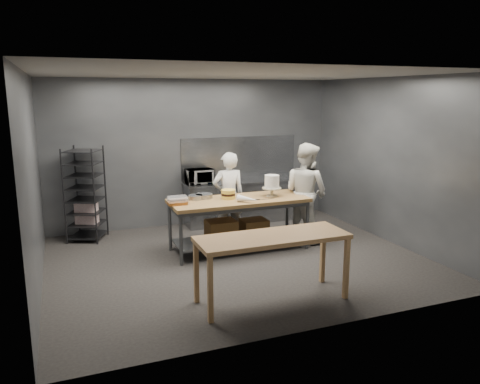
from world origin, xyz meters
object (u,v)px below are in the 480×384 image
object	(u,v)px
work_table	(237,218)
chef_behind	(228,196)
speed_rack	(85,195)
frosted_cake_stand	(272,183)
chef_right	(306,192)
microwave	(199,176)
layer_cake	(228,194)
near_counter	(272,242)

from	to	relation	value
work_table	chef_behind	size ratio (longest dim) A/B	1.45
speed_rack	chef_behind	distance (m)	2.66
frosted_cake_stand	chef_behind	bearing A→B (deg)	129.80
work_table	chef_right	distance (m)	1.43
work_table	microwave	size ratio (longest dim) A/B	4.43
microwave	work_table	bearing A→B (deg)	-83.65
chef_right	frosted_cake_stand	size ratio (longest dim) A/B	4.79
speed_rack	frosted_cake_stand	world-z (taller)	speed_rack
chef_behind	layer_cake	size ratio (longest dim) A/B	6.83
near_counter	layer_cake	bearing A→B (deg)	85.50
speed_rack	work_table	bearing A→B (deg)	-33.44
microwave	frosted_cake_stand	size ratio (longest dim) A/B	1.42
near_counter	chef_behind	world-z (taller)	chef_behind
speed_rack	near_counter	bearing A→B (deg)	-60.35
speed_rack	microwave	distance (m)	2.24
near_counter	speed_rack	distance (m)	4.25
chef_behind	speed_rack	bearing A→B (deg)	-15.96
near_counter	frosted_cake_stand	world-z (taller)	frosted_cake_stand
speed_rack	layer_cake	world-z (taller)	speed_rack
chef_behind	chef_right	distance (m)	1.44
frosted_cake_stand	microwave	bearing A→B (deg)	115.76
speed_rack	chef_right	size ratio (longest dim) A/B	0.96
microwave	layer_cake	world-z (taller)	microwave
speed_rack	frosted_cake_stand	xyz separation A→B (m)	(3.06, -1.63, 0.30)
near_counter	speed_rack	size ratio (longest dim) A/B	1.14
near_counter	chef_right	size ratio (longest dim) A/B	1.09
microwave	frosted_cake_stand	bearing A→B (deg)	-64.24
frosted_cake_stand	near_counter	bearing A→B (deg)	-114.76
frosted_cake_stand	work_table	bearing A→B (deg)	177.29
work_table	layer_cake	bearing A→B (deg)	156.44
chef_right	near_counter	bearing A→B (deg)	122.27
work_table	near_counter	distance (m)	2.14
near_counter	speed_rack	world-z (taller)	speed_rack
microwave	layer_cake	distance (m)	1.62
work_table	microwave	distance (m)	1.76
work_table	microwave	xyz separation A→B (m)	(-0.19, 1.68, 0.48)
work_table	speed_rack	world-z (taller)	speed_rack
near_counter	chef_right	world-z (taller)	chef_right
work_table	near_counter	size ratio (longest dim) A/B	1.20
chef_right	microwave	size ratio (longest dim) A/B	3.37
near_counter	frosted_cake_stand	distance (m)	2.30
chef_behind	chef_right	bearing A→B (deg)	161.56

